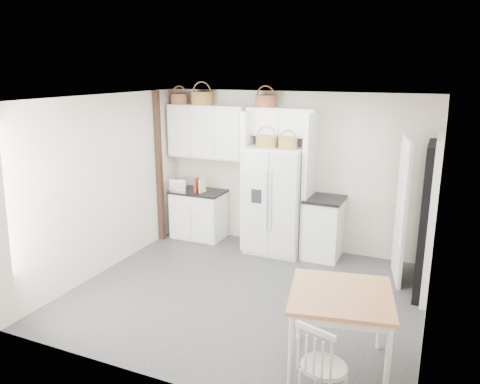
% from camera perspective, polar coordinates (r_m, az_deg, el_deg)
% --- Properties ---
extents(floor, '(4.50, 4.50, 0.00)m').
position_cam_1_polar(floor, '(6.47, 0.71, -12.29)').
color(floor, '#2B2B2F').
rests_on(floor, ground).
extents(ceiling, '(4.50, 4.50, 0.00)m').
position_cam_1_polar(ceiling, '(5.77, 0.79, 11.36)').
color(ceiling, white).
rests_on(ceiling, wall_back).
extents(wall_back, '(4.50, 0.00, 4.50)m').
position_cam_1_polar(wall_back, '(7.82, 6.49, 2.55)').
color(wall_back, beige).
rests_on(wall_back, floor).
extents(wall_left, '(0.00, 4.00, 4.00)m').
position_cam_1_polar(wall_left, '(7.14, -16.11, 0.89)').
color(wall_left, beige).
rests_on(wall_left, floor).
extents(wall_right, '(0.00, 4.00, 4.00)m').
position_cam_1_polar(wall_right, '(5.55, 22.69, -3.63)').
color(wall_right, beige).
rests_on(wall_right, floor).
extents(refrigerator, '(0.90, 0.73, 1.75)m').
position_cam_1_polar(refrigerator, '(7.64, 4.53, -0.99)').
color(refrigerator, silver).
rests_on(refrigerator, floor).
extents(base_cab_left, '(0.89, 0.56, 0.83)m').
position_cam_1_polar(base_cab_left, '(8.40, -5.04, -2.81)').
color(base_cab_left, white).
rests_on(base_cab_left, floor).
extents(base_cab_right, '(0.54, 0.64, 0.95)m').
position_cam_1_polar(base_cab_right, '(7.60, 10.18, -4.43)').
color(base_cab_right, white).
rests_on(base_cab_right, floor).
extents(dining_table, '(1.16, 1.16, 0.82)m').
position_cam_1_polar(dining_table, '(4.98, 11.98, -16.20)').
color(dining_table, '#A8572A').
rests_on(dining_table, floor).
extents(windsor_chair, '(0.51, 0.48, 0.85)m').
position_cam_1_polar(windsor_chair, '(4.42, 10.16, -20.21)').
color(windsor_chair, white).
rests_on(windsor_chair, floor).
extents(counter_left, '(0.93, 0.60, 0.04)m').
position_cam_1_polar(counter_left, '(8.28, -5.11, 0.05)').
color(counter_left, black).
rests_on(counter_left, base_cab_left).
extents(counter_right, '(0.58, 0.69, 0.04)m').
position_cam_1_polar(counter_right, '(7.46, 10.35, -0.84)').
color(counter_right, black).
rests_on(counter_right, base_cab_right).
extents(toaster, '(0.32, 0.23, 0.20)m').
position_cam_1_polar(toaster, '(8.35, -7.48, 0.95)').
color(toaster, silver).
rests_on(toaster, counter_left).
extents(cookbook_red, '(0.05, 0.16, 0.24)m').
position_cam_1_polar(cookbook_red, '(8.17, -5.33, 0.85)').
color(cookbook_red, maroon).
rests_on(cookbook_red, counter_left).
extents(cookbook_cream, '(0.07, 0.15, 0.23)m').
position_cam_1_polar(cookbook_cream, '(8.12, -4.62, 0.73)').
color(cookbook_cream, beige).
rests_on(cookbook_cream, counter_left).
extents(basket_upper_a, '(0.31, 0.31, 0.17)m').
position_cam_1_polar(basket_upper_a, '(8.34, -7.38, 11.18)').
color(basket_upper_a, brown).
rests_on(basket_upper_a, upper_cabinet).
extents(basket_upper_b, '(0.38, 0.38, 0.22)m').
position_cam_1_polar(basket_upper_b, '(8.12, -4.66, 11.33)').
color(basket_upper_b, olive).
rests_on(basket_upper_b, upper_cabinet).
extents(basket_bridge_a, '(0.34, 0.34, 0.19)m').
position_cam_1_polar(basket_bridge_a, '(7.64, 3.13, 11.02)').
color(basket_bridge_a, brown).
rests_on(basket_bridge_a, bridge_cabinet).
extents(basket_fridge_a, '(0.34, 0.34, 0.18)m').
position_cam_1_polar(basket_fridge_a, '(7.39, 3.23, 6.17)').
color(basket_fridge_a, olive).
rests_on(basket_fridge_a, refrigerator).
extents(basket_fridge_b, '(0.29, 0.29, 0.16)m').
position_cam_1_polar(basket_fridge_b, '(7.28, 5.84, 5.90)').
color(basket_fridge_b, olive).
rests_on(basket_fridge_b, refrigerator).
extents(upper_cabinet, '(1.40, 0.34, 0.90)m').
position_cam_1_polar(upper_cabinet, '(8.12, -3.98, 7.37)').
color(upper_cabinet, white).
rests_on(upper_cabinet, wall_back).
extents(bridge_cabinet, '(1.12, 0.34, 0.45)m').
position_cam_1_polar(bridge_cabinet, '(7.57, 5.19, 8.51)').
color(bridge_cabinet, white).
rests_on(bridge_cabinet, wall_back).
extents(fridge_panel_left, '(0.08, 0.60, 2.30)m').
position_cam_1_polar(fridge_panel_left, '(7.79, 1.16, 1.47)').
color(fridge_panel_left, white).
rests_on(fridge_panel_left, floor).
extents(fridge_panel_right, '(0.08, 0.60, 2.30)m').
position_cam_1_polar(fridge_panel_right, '(7.47, 8.40, 0.73)').
color(fridge_panel_right, white).
rests_on(fridge_panel_right, floor).
extents(trim_post, '(0.09, 0.09, 2.60)m').
position_cam_1_polar(trim_post, '(8.17, -9.83, 2.95)').
color(trim_post, black).
rests_on(trim_post, floor).
extents(doorway_void, '(0.18, 0.85, 2.05)m').
position_cam_1_polar(doorway_void, '(6.59, 21.94, -3.26)').
color(doorway_void, black).
rests_on(doorway_void, floor).
extents(door_slab, '(0.21, 0.79, 2.05)m').
position_cam_1_polar(door_slab, '(6.93, 19.09, -2.14)').
color(door_slab, white).
rests_on(door_slab, floor).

